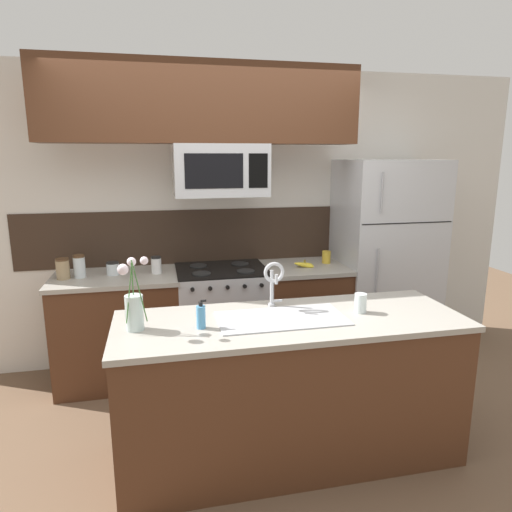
# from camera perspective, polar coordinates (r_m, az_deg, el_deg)

# --- Properties ---
(ground_plane) EXTENTS (10.00, 10.00, 0.00)m
(ground_plane) POSITION_cam_1_polar(r_m,az_deg,el_deg) (3.42, -1.76, -20.50)
(ground_plane) COLOR brown
(rear_partition) EXTENTS (5.20, 0.10, 2.60)m
(rear_partition) POSITION_cam_1_polar(r_m,az_deg,el_deg) (4.22, -1.10, 4.85)
(rear_partition) COLOR silver
(rear_partition) RESTS_ON ground
(splash_band) EXTENTS (3.41, 0.01, 0.48)m
(splash_band) POSITION_cam_1_polar(r_m,az_deg,el_deg) (4.14, -5.02, 2.55)
(splash_band) COLOR #332319
(splash_band) RESTS_ON rear_partition
(back_counter_left) EXTENTS (1.00, 0.65, 0.91)m
(back_counter_left) POSITION_cam_1_polar(r_m,az_deg,el_deg) (3.99, -16.78, -8.67)
(back_counter_left) COLOR #4C2B19
(back_counter_left) RESTS_ON ground
(back_counter_right) EXTENTS (0.74, 0.65, 0.91)m
(back_counter_right) POSITION_cam_1_polar(r_m,az_deg,el_deg) (4.17, 5.88, -7.27)
(back_counter_right) COLOR #4C2B19
(back_counter_right) RESTS_ON ground
(stove_range) EXTENTS (0.76, 0.64, 0.93)m
(stove_range) POSITION_cam_1_polar(r_m,az_deg,el_deg) (4.01, -4.22, -7.98)
(stove_range) COLOR #B7BABF
(stove_range) RESTS_ON ground
(microwave) EXTENTS (0.74, 0.40, 0.41)m
(microwave) POSITION_cam_1_polar(r_m,az_deg,el_deg) (3.74, -4.49, 10.65)
(microwave) COLOR #B7BABF
(upper_cabinet_band) EXTENTS (2.44, 0.34, 0.60)m
(upper_cabinet_band) POSITION_cam_1_polar(r_m,az_deg,el_deg) (3.71, -6.73, 18.41)
(upper_cabinet_band) COLOR #4C2B19
(refrigerator) EXTENTS (0.85, 0.74, 1.82)m
(refrigerator) POSITION_cam_1_polar(r_m,az_deg,el_deg) (4.36, 15.67, -0.56)
(refrigerator) COLOR #B7BABF
(refrigerator) RESTS_ON ground
(storage_jar_tall) EXTENTS (0.10, 0.10, 0.16)m
(storage_jar_tall) POSITION_cam_1_polar(r_m,az_deg,el_deg) (3.88, -23.00, -1.47)
(storage_jar_tall) COLOR #997F5B
(storage_jar_tall) RESTS_ON back_counter_left
(storage_jar_medium) EXTENTS (0.09, 0.09, 0.18)m
(storage_jar_medium) POSITION_cam_1_polar(r_m,az_deg,el_deg) (3.87, -21.21, -1.20)
(storage_jar_medium) COLOR silver
(storage_jar_medium) RESTS_ON back_counter_left
(storage_jar_short) EXTENTS (0.10, 0.10, 0.10)m
(storage_jar_short) POSITION_cam_1_polar(r_m,az_deg,el_deg) (3.88, -17.45, -1.49)
(storage_jar_short) COLOR silver
(storage_jar_short) RESTS_ON back_counter_left
(storage_jar_squat) EXTENTS (0.08, 0.08, 0.14)m
(storage_jar_squat) POSITION_cam_1_polar(r_m,az_deg,el_deg) (3.82, -12.35, -1.10)
(storage_jar_squat) COLOR silver
(storage_jar_squat) RESTS_ON back_counter_left
(banana_bunch) EXTENTS (0.19, 0.12, 0.08)m
(banana_bunch) POSITION_cam_1_polar(r_m,az_deg,el_deg) (3.97, 6.11, -1.10)
(banana_bunch) COLOR yellow
(banana_bunch) RESTS_ON back_counter_right
(coffee_tin) EXTENTS (0.08, 0.08, 0.11)m
(coffee_tin) POSITION_cam_1_polar(r_m,az_deg,el_deg) (4.15, 8.78, -0.14)
(coffee_tin) COLOR gold
(coffee_tin) RESTS_ON back_counter_right
(island_counter) EXTENTS (2.08, 0.74, 0.91)m
(island_counter) POSITION_cam_1_polar(r_m,az_deg,el_deg) (2.94, 4.25, -16.09)
(island_counter) COLOR #4C2B19
(island_counter) RESTS_ON ground
(kitchen_sink) EXTENTS (0.76, 0.39, 0.16)m
(kitchen_sink) POSITION_cam_1_polar(r_m,az_deg,el_deg) (2.76, 3.18, -9.19)
(kitchen_sink) COLOR #ADAFB5
(kitchen_sink) RESTS_ON island_counter
(sink_faucet) EXTENTS (0.14, 0.14, 0.31)m
(sink_faucet) POSITION_cam_1_polar(r_m,az_deg,el_deg) (2.85, 2.21, -2.81)
(sink_faucet) COLOR #B7BABF
(sink_faucet) RESTS_ON island_counter
(dish_soap_bottle) EXTENTS (0.06, 0.05, 0.16)m
(dish_soap_bottle) POSITION_cam_1_polar(r_m,az_deg,el_deg) (2.59, -6.89, -7.53)
(dish_soap_bottle) COLOR #4C93C6
(dish_soap_bottle) RESTS_ON island_counter
(drinking_glass) EXTENTS (0.07, 0.07, 0.12)m
(drinking_glass) POSITION_cam_1_polar(r_m,az_deg,el_deg) (2.89, 12.93, -5.76)
(drinking_glass) COLOR silver
(drinking_glass) RESTS_ON island_counter
(flower_vase) EXTENTS (0.16, 0.15, 0.43)m
(flower_vase) POSITION_cam_1_polar(r_m,az_deg,el_deg) (2.61, -15.02, -6.32)
(flower_vase) COLOR silver
(flower_vase) RESTS_ON island_counter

